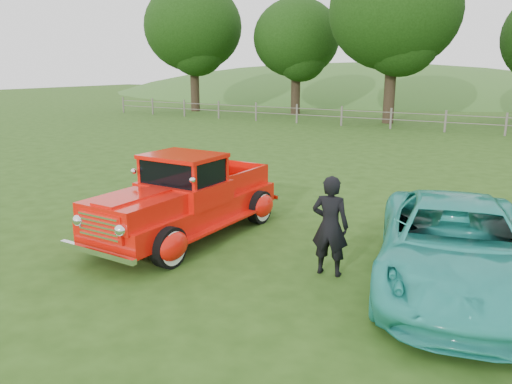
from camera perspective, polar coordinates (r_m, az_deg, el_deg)
The scene contains 9 objects.
ground at distance 9.10m, azimuth -4.11°, elevation -8.60°, with size 140.00×140.00×0.00m, color #264612.
distant_hills at distance 67.46m, azimuth 22.47°, elevation 6.22°, with size 116.00×60.00×18.00m.
fence_line at distance 29.45m, azimuth 20.83°, elevation 7.57°, with size 48.00×0.12×1.20m.
tree_far_west at distance 41.30m, azimuth -7.20°, elevation 18.17°, with size 7.60×7.60×9.93m.
tree_mid_west at distance 38.79m, azimuth 4.66°, elevation 17.12°, with size 6.40×6.40×8.46m.
tree_near_west at distance 33.26m, azimuth 15.57°, elevation 19.33°, with size 8.00×8.00×10.42m.
red_pickup at distance 10.57m, azimuth -7.96°, elevation -0.89°, with size 2.33×5.03×1.78m.
teal_sedan at distance 8.67m, azimuth 21.80°, elevation -5.75°, with size 2.37×5.14×1.43m, color teal.
man at distance 8.61m, azimuth 8.46°, elevation -3.85°, with size 0.64×0.42×1.76m, color black.
Camera 1 is at (4.76, -6.92, 3.52)m, focal length 35.00 mm.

